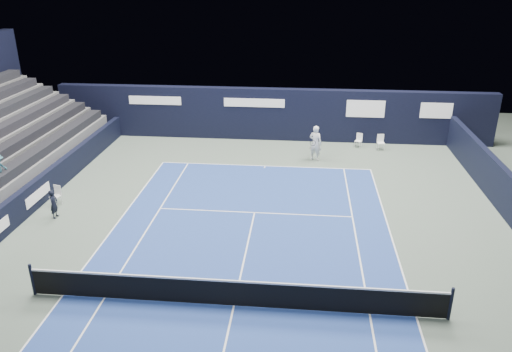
{
  "coord_description": "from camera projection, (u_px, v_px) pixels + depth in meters",
  "views": [
    {
      "loc": [
        1.9,
        -12.5,
        9.57
      ],
      "look_at": [
        -0.03,
        7.35,
        1.3
      ],
      "focal_mm": 35.0,
      "sensor_mm": 36.0,
      "label": 1
    }
  ],
  "objects": [
    {
      "name": "ground",
      "position": [
        242.0,
        270.0,
        17.17
      ],
      "size": [
        48.0,
        48.0,
        0.0
      ],
      "primitive_type": "plane",
      "color": "#4F5E52",
      "rests_on": "ground"
    },
    {
      "name": "court_surface",
      "position": [
        234.0,
        306.0,
        15.33
      ],
      "size": [
        10.97,
        23.77,
        0.01
      ],
      "primitive_type": "cube",
      "color": "navy",
      "rests_on": "ground"
    },
    {
      "name": "folding_chair_back_a",
      "position": [
        359.0,
        138.0,
        28.93
      ],
      "size": [
        0.47,
        0.48,
        0.81
      ],
      "rotation": [
        0.0,
        0.0,
        -0.42
      ],
      "color": "white",
      "rests_on": "ground"
    },
    {
      "name": "folding_chair_back_b",
      "position": [
        381.0,
        141.0,
        28.5
      ],
      "size": [
        0.44,
        0.43,
        0.89
      ],
      "rotation": [
        0.0,
        0.0,
        0.14
      ],
      "color": "white",
      "rests_on": "ground"
    },
    {
      "name": "line_judge_chair",
      "position": [
        56.0,
        194.0,
        21.82
      ],
      "size": [
        0.48,
        0.47,
        0.87
      ],
      "rotation": [
        0.0,
        0.0,
        -0.31
      ],
      "color": "white",
      "rests_on": "ground"
    },
    {
      "name": "line_judge",
      "position": [
        54.0,
        204.0,
        20.6
      ],
      "size": [
        0.3,
        0.45,
        1.23
      ],
      "primitive_type": "imported",
      "rotation": [
        0.0,
        0.0,
        1.56
      ],
      "color": "black",
      "rests_on": "ground"
    },
    {
      "name": "court_markings",
      "position": [
        234.0,
        306.0,
        15.32
      ],
      "size": [
        11.03,
        23.83,
        0.0
      ],
      "color": "white",
      "rests_on": "court_surface"
    },
    {
      "name": "tennis_net",
      "position": [
        234.0,
        292.0,
        15.13
      ],
      "size": [
        12.9,
        0.1,
        1.1
      ],
      "color": "black",
      "rests_on": "ground"
    },
    {
      "name": "back_sponsor_wall",
      "position": [
        271.0,
        114.0,
        29.9
      ],
      "size": [
        26.0,
        0.63,
        3.1
      ],
      "color": "black",
      "rests_on": "ground"
    },
    {
      "name": "side_barrier_left",
      "position": [
        34.0,
        195.0,
        21.44
      ],
      "size": [
        0.33,
        22.0,
        1.2
      ],
      "color": "black",
      "rests_on": "ground"
    },
    {
      "name": "tennis_player",
      "position": [
        315.0,
        143.0,
        26.74
      ],
      "size": [
        0.83,
        0.97,
        1.93
      ],
      "color": "silver",
      "rests_on": "ground"
    }
  ]
}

